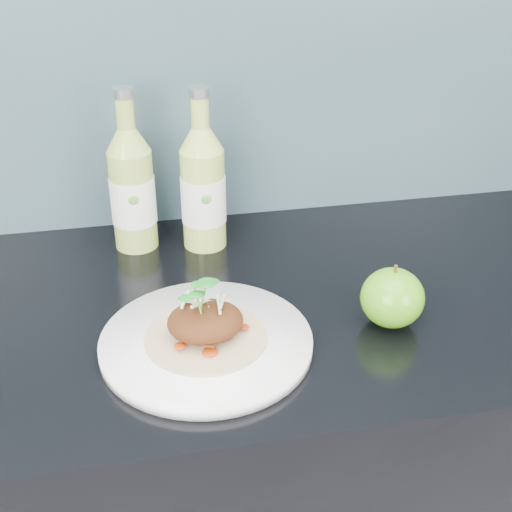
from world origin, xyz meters
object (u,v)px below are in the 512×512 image
object	(u,v)px
dinner_plate	(206,343)
cider_bottle_left	(132,189)
cider_bottle_right	(203,188)
green_apple	(392,298)

from	to	relation	value
dinner_plate	cider_bottle_left	distance (m)	0.33
dinner_plate	cider_bottle_right	xyz separation A→B (m)	(0.04, 0.29, 0.10)
green_apple	dinner_plate	bearing A→B (deg)	-178.32
cider_bottle_left	dinner_plate	bearing A→B (deg)	-79.75
cider_bottle_left	cider_bottle_right	world-z (taller)	same
cider_bottle_right	cider_bottle_left	bearing A→B (deg)	-165.71
dinner_plate	green_apple	distance (m)	0.27
cider_bottle_right	green_apple	bearing A→B (deg)	-27.27
dinner_plate	cider_bottle_right	size ratio (longest dim) A/B	1.36
dinner_plate	cider_bottle_right	world-z (taller)	cider_bottle_right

